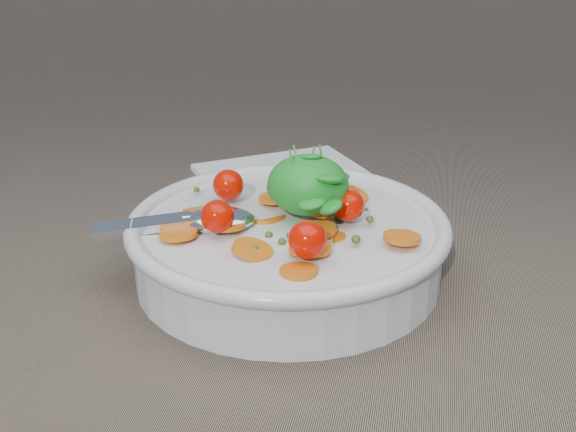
# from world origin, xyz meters

# --- Properties ---
(ground) EXTENTS (6.00, 6.00, 0.00)m
(ground) POSITION_xyz_m (0.00, 0.00, 0.00)
(ground) COLOR #786656
(ground) RESTS_ON ground
(bowl) EXTENTS (0.26, 0.24, 0.10)m
(bowl) POSITION_xyz_m (0.01, 0.01, 0.03)
(bowl) COLOR silver
(bowl) RESTS_ON ground
(napkin) EXTENTS (0.21, 0.21, 0.01)m
(napkin) POSITION_xyz_m (-0.03, 0.21, 0.00)
(napkin) COLOR white
(napkin) RESTS_ON ground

